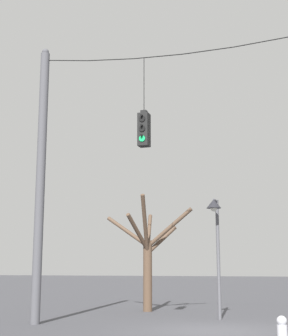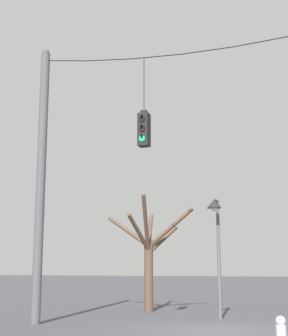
# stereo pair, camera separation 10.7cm
# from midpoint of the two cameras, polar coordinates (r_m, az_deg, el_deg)

# --- Properties ---
(ground_plane) EXTENTS (200.00, 200.00, 0.00)m
(ground_plane) POSITION_cam_midpoint_polar(r_m,az_deg,el_deg) (15.46, 7.78, -17.45)
(ground_plane) COLOR #424247
(utility_pole_left) EXTENTS (0.31, 0.31, 9.35)m
(utility_pole_left) POSITION_cam_midpoint_polar(r_m,az_deg,el_deg) (17.59, -11.57, -1.29)
(utility_pole_left) COLOR #4C4C51
(utility_pole_left) RESTS_ON ground_plane
(span_wire) EXTENTS (11.59, 0.03, 0.51)m
(span_wire) POSITION_cam_midpoint_polar(r_m,az_deg,el_deg) (16.67, 6.87, 13.30)
(span_wire) COLOR black
(traffic_light_over_intersection) EXTENTS (0.34, 0.46, 2.97)m
(traffic_light_over_intersection) POSITION_cam_midpoint_polar(r_m,az_deg,el_deg) (16.35, -0.20, 4.34)
(traffic_light_over_intersection) COLOR black
(street_lamp) EXTENTS (0.52, 0.89, 4.18)m
(street_lamp) POSITION_cam_midpoint_polar(r_m,az_deg,el_deg) (18.40, 7.76, -6.25)
(street_lamp) COLOR #515156
(street_lamp) RESTS_ON ground_plane
(bare_tree) EXTENTS (4.01, 3.01, 4.69)m
(bare_tree) POSITION_cam_midpoint_polar(r_m,az_deg,el_deg) (21.86, 0.28, -9.48)
(bare_tree) COLOR brown
(bare_tree) RESTS_ON ground_plane
(fire_hydrant) EXTENTS (0.22, 0.30, 0.75)m
(fire_hydrant) POSITION_cam_midpoint_polar(r_m,az_deg,el_deg) (11.87, 14.82, -17.32)
(fire_hydrant) COLOR silver
(fire_hydrant) RESTS_ON ground_plane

